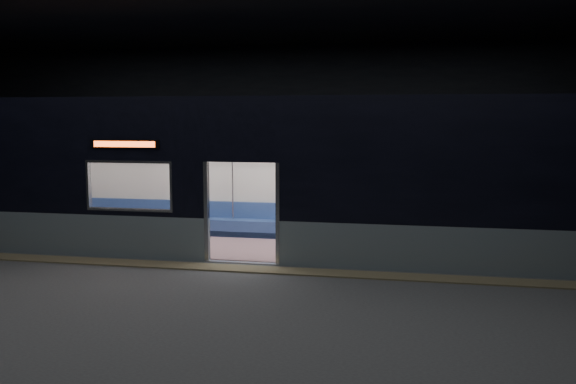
% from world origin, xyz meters
% --- Properties ---
extents(station_floor, '(24.00, 14.00, 0.01)m').
position_xyz_m(station_floor, '(0.00, 0.00, -0.01)').
color(station_floor, '#47494C').
rests_on(station_floor, ground).
extents(station_envelope, '(24.00, 14.00, 5.00)m').
position_xyz_m(station_envelope, '(0.00, 0.00, 3.66)').
color(station_envelope, black).
rests_on(station_envelope, station_floor).
extents(tactile_strip, '(22.80, 0.50, 0.03)m').
position_xyz_m(tactile_strip, '(0.00, 0.55, 0.01)').
color(tactile_strip, '#8C7F59').
rests_on(tactile_strip, station_floor).
extents(metro_car, '(18.00, 3.04, 3.35)m').
position_xyz_m(metro_car, '(-0.00, 2.54, 1.85)').
color(metro_car, gray).
rests_on(metro_car, station_floor).
extents(passenger, '(0.38, 0.66, 1.33)m').
position_xyz_m(passenger, '(4.38, 3.55, 0.78)').
color(passenger, black).
rests_on(passenger, metro_car).
extents(handbag, '(0.26, 0.23, 0.12)m').
position_xyz_m(handbag, '(4.37, 3.33, 0.66)').
color(handbag, black).
rests_on(handbag, passenger).
extents(transit_map, '(1.05, 0.03, 0.68)m').
position_xyz_m(transit_map, '(3.21, 3.85, 1.49)').
color(transit_map, white).
rests_on(transit_map, metro_car).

